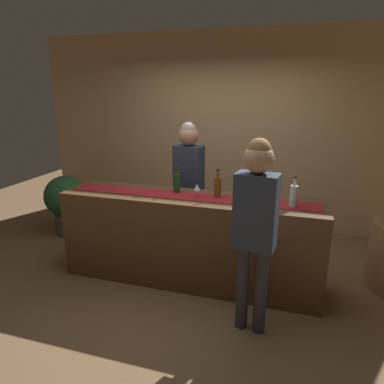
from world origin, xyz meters
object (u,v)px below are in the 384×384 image
Objects in this scene: bartender at (189,176)px; wine_glass_near_customer at (197,188)px; wine_bottle_clear at (294,196)px; wine_bottle_green at (177,182)px; potted_plant_tall at (66,201)px; wine_glass_mid_counter at (262,194)px; wine_bottle_amber at (218,187)px; customer_sipping at (255,218)px; wine_glass_far_end at (242,194)px.

wine_glass_near_customer is at bearing 122.51° from bartender.
bartender is at bearing 153.51° from wine_bottle_clear.
wine_bottle_green is 0.35× the size of potted_plant_tall.
wine_bottle_clear reaches higher than wine_glass_mid_counter.
wine_bottle_clear is at bearing 161.16° from bartender.
wine_bottle_clear is 1.00× the size of wine_bottle_green.
wine_bottle_amber and wine_bottle_green have the same top height.
customer_sipping reaches higher than wine_glass_mid_counter.
wine_bottle_green is at bearing -18.13° from potted_plant_tall.
wine_bottle_green is 0.28m from wine_glass_near_customer.
wine_glass_far_end is (-0.18, -0.05, 0.00)m from wine_glass_mid_counter.
wine_bottle_clear and wine_bottle_green have the same top height.
wine_bottle_amber is at bearing 19.60° from wine_glass_near_customer.
wine_glass_near_customer is at bearing -18.64° from potted_plant_tall.
wine_bottle_clear is at bearing 72.22° from customer_sipping.
wine_bottle_clear is 0.18× the size of customer_sipping.
wine_bottle_amber is 2.57m from potted_plant_tall.
potted_plant_tall is at bearing 164.40° from wine_bottle_amber.
wine_bottle_green is at bearing 149.41° from customer_sipping.
wine_glass_mid_counter is 0.08× the size of customer_sipping.
wine_glass_near_customer is (-0.20, -0.07, -0.01)m from wine_bottle_amber.
wine_bottle_green is at bearing 173.85° from wine_bottle_clear.
bartender is at bearing -4.55° from potted_plant_tall.
wine_bottle_amber is 0.85m from customer_sipping.
customer_sipping is (0.20, -0.54, -0.03)m from wine_glass_far_end.
wine_bottle_clear is at bearing 2.09° from wine_glass_mid_counter.
bartender is (-0.02, 0.49, -0.04)m from wine_bottle_green.
wine_glass_mid_counter is 3.03m from potted_plant_tall.
bartender is 1.55m from customer_sipping.
wine_bottle_green reaches higher than wine_glass_mid_counter.
wine_glass_near_customer is at bearing -22.46° from wine_bottle_green.
wine_glass_far_end is at bearing -30.08° from wine_bottle_amber.
customer_sipping is (0.93, -0.73, -0.04)m from wine_bottle_green.
wine_glass_far_end is 1.02m from bartender.
wine_bottle_clear is 2.10× the size of wine_glass_mid_counter.
bartender is at bearing 92.09° from wine_bottle_green.
customer_sipping is at bearing -38.23° from wine_bottle_green.
wine_glass_mid_counter is at bearing 98.92° from customer_sipping.
wine_glass_far_end is at bearing -172.41° from wine_bottle_clear.
wine_glass_mid_counter is 0.19m from wine_glass_far_end.
wine_bottle_green is at bearing 165.14° from wine_glass_far_end.
wine_bottle_green is at bearing 157.54° from wine_glass_near_customer.
wine_bottle_clear is at bearing -6.15° from wine_bottle_green.
wine_glass_mid_counter is 0.59m from customer_sipping.
wine_glass_near_customer and wine_glass_mid_counter have the same top height.
wine_bottle_amber is 0.32m from wine_glass_far_end.
wine_glass_far_end is at bearing 117.55° from customer_sipping.
customer_sipping reaches higher than wine_glass_far_end.
wine_bottle_amber reaches higher than potted_plant_tall.
wine_glass_mid_counter is 1.00× the size of wine_glass_far_end.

